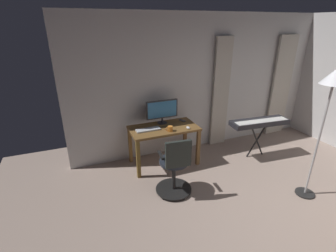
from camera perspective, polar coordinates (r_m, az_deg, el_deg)
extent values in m
plane|color=gray|center=(3.69, 31.92, -23.09)|extent=(7.75, 7.75, 0.00)
cube|color=silver|center=(5.04, 7.86, 9.56)|extent=(5.30, 0.10, 2.64)
cube|color=#BDB7A8|center=(6.21, 24.53, 8.23)|extent=(0.49, 0.06, 2.22)
cube|color=#BDB7A8|center=(5.19, 12.01, 7.28)|extent=(0.36, 0.06, 2.22)
cube|color=brown|center=(4.41, -0.99, -0.52)|extent=(1.21, 0.64, 0.04)
cube|color=brown|center=(4.56, 6.96, -4.97)|extent=(0.06, 0.06, 0.69)
cube|color=brown|center=(4.18, -6.85, -7.66)|extent=(0.06, 0.06, 0.69)
cube|color=brown|center=(5.00, 3.92, -2.25)|extent=(0.06, 0.06, 0.69)
cube|color=brown|center=(4.66, -8.70, -4.42)|extent=(0.06, 0.06, 0.69)
cylinder|color=black|center=(4.01, 1.30, -14.25)|extent=(0.56, 0.56, 0.02)
sphere|color=black|center=(4.09, 4.85, -13.76)|extent=(0.05, 0.05, 0.05)
sphere|color=black|center=(4.22, 1.33, -12.31)|extent=(0.05, 0.05, 0.05)
sphere|color=black|center=(4.09, -2.23, -13.68)|extent=(0.05, 0.05, 0.05)
sphere|color=black|center=(3.85, -1.07, -16.25)|extent=(0.05, 0.05, 0.05)
sphere|color=black|center=(3.85, 3.62, -16.30)|extent=(0.05, 0.05, 0.05)
cylinder|color=black|center=(3.87, 1.33, -11.45)|extent=(0.06, 0.06, 0.47)
cylinder|color=#202630|center=(3.73, 1.37, -8.12)|extent=(0.48, 0.48, 0.05)
cube|color=#262C29|center=(3.45, 2.42, -6.53)|extent=(0.38, 0.09, 0.40)
cube|color=black|center=(3.61, -1.65, -6.74)|extent=(0.06, 0.24, 0.03)
cube|color=black|center=(3.72, 4.34, -5.87)|extent=(0.06, 0.24, 0.03)
cylinder|color=#333338|center=(4.59, -1.33, 0.77)|extent=(0.18, 0.18, 0.01)
cylinder|color=#333338|center=(4.57, -1.33, 1.35)|extent=(0.04, 0.04, 0.09)
cube|color=#333338|center=(4.50, -1.38, 3.89)|extent=(0.60, 0.03, 0.34)
cube|color=teal|center=(4.49, -1.30, 3.82)|extent=(0.55, 0.01, 0.30)
cube|color=#B7BCC1|center=(4.29, -4.61, -0.83)|extent=(0.42, 0.14, 0.02)
ellipsoid|color=white|center=(4.35, 4.65, -0.38)|extent=(0.06, 0.10, 0.04)
cube|color=#333338|center=(4.70, 3.31, 1.26)|extent=(0.11, 0.16, 0.01)
cylinder|color=orange|center=(4.23, 0.52, -0.62)|extent=(0.09, 0.09, 0.09)
torus|color=orange|center=(4.21, -0.20, -0.68)|extent=(0.06, 0.01, 0.06)
cylinder|color=black|center=(5.12, 19.76, -3.13)|extent=(0.38, 0.06, 0.68)
cylinder|color=black|center=(5.12, 19.76, -3.13)|extent=(0.38, 0.06, 0.68)
cube|color=#232328|center=(4.97, 20.33, 0.81)|extent=(1.16, 0.42, 0.09)
cube|color=white|center=(4.92, 20.78, 1.10)|extent=(1.05, 0.27, 0.01)
cylinder|color=black|center=(4.50, 28.98, -13.38)|extent=(0.28, 0.28, 0.02)
cylinder|color=#A5A5A8|center=(4.10, 31.19, -3.61)|extent=(0.03, 0.03, 1.72)
cone|color=silver|center=(3.83, 34.09, 9.43)|extent=(0.34, 0.34, 0.20)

